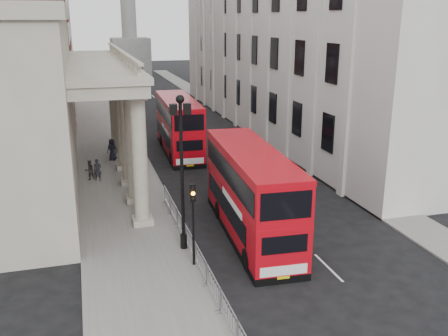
# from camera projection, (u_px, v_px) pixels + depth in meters

# --- Properties ---
(ground) EXTENTS (260.00, 260.00, 0.00)m
(ground) POSITION_uv_depth(u_px,v_px,m) (214.00, 284.00, 23.57)
(ground) COLOR black
(ground) RESTS_ON ground
(sidewalk_west) EXTENTS (6.00, 140.00, 0.12)m
(sidewalk_west) POSITION_uv_depth(u_px,v_px,m) (108.00, 142.00, 50.34)
(sidewalk_west) COLOR slate
(sidewalk_west) RESTS_ON ground
(sidewalk_east) EXTENTS (3.00, 140.00, 0.12)m
(sidewalk_east) POSITION_uv_depth(u_px,v_px,m) (261.00, 132.00, 54.74)
(sidewalk_east) COLOR slate
(sidewalk_east) RESTS_ON ground
(kerb) EXTENTS (0.20, 140.00, 0.14)m
(kerb) POSITION_uv_depth(u_px,v_px,m) (137.00, 140.00, 51.12)
(kerb) COLOR slate
(kerb) RESTS_ON ground
(portico_building) EXTENTS (9.00, 28.00, 12.00)m
(portico_building) POSITION_uv_depth(u_px,v_px,m) (6.00, 107.00, 35.59)
(portico_building) COLOR gray
(portico_building) RESTS_ON ground
(brick_building) EXTENTS (9.00, 32.00, 22.00)m
(brick_building) POSITION_uv_depth(u_px,v_px,m) (31.00, 27.00, 61.74)
(brick_building) COLOR maroon
(brick_building) RESTS_ON ground
(west_building_far) EXTENTS (9.00, 30.00, 20.00)m
(west_building_far) POSITION_uv_depth(u_px,v_px,m) (45.00, 30.00, 91.46)
(west_building_far) COLOR gray
(west_building_far) RESTS_ON ground
(east_building) EXTENTS (8.00, 55.00, 25.00)m
(east_building) POSITION_uv_depth(u_px,v_px,m) (279.00, 14.00, 53.66)
(east_building) COLOR beige
(east_building) RESTS_ON ground
(lamp_post_south) EXTENTS (1.05, 0.44, 8.32)m
(lamp_post_south) POSITION_uv_depth(u_px,v_px,m) (182.00, 163.00, 25.67)
(lamp_post_south) COLOR black
(lamp_post_south) RESTS_ON sidewalk_west
(lamp_post_mid) EXTENTS (1.05, 0.44, 8.32)m
(lamp_post_mid) POSITION_uv_depth(u_px,v_px,m) (142.00, 110.00, 40.38)
(lamp_post_mid) COLOR black
(lamp_post_mid) RESTS_ON sidewalk_west
(lamp_post_north) EXTENTS (1.05, 0.44, 8.32)m
(lamp_post_north) POSITION_uv_depth(u_px,v_px,m) (124.00, 86.00, 55.10)
(lamp_post_north) COLOR black
(lamp_post_north) RESTS_ON sidewalk_west
(traffic_light) EXTENTS (0.28, 0.33, 4.30)m
(traffic_light) POSITION_uv_depth(u_px,v_px,m) (193.00, 209.00, 24.36)
(traffic_light) COLOR black
(traffic_light) RESTS_ON sidewalk_west
(crowd_barriers) EXTENTS (0.50, 18.75, 1.10)m
(crowd_barriers) POSITION_uv_depth(u_px,v_px,m) (196.00, 252.00, 25.33)
(crowd_barriers) COLOR gray
(crowd_barriers) RESTS_ON sidewalk_west
(bus_near) EXTENTS (3.55, 11.86, 5.05)m
(bus_near) POSITION_uv_depth(u_px,v_px,m) (251.00, 192.00, 28.27)
(bus_near) COLOR red
(bus_near) RESTS_ON ground
(bus_far) EXTENTS (3.30, 11.78, 5.04)m
(bus_far) POSITION_uv_depth(u_px,v_px,m) (179.00, 125.00, 46.10)
(bus_far) COLOR #A50710
(bus_far) RESTS_ON ground
(pedestrian_a) EXTENTS (0.67, 0.50, 1.70)m
(pedestrian_a) POSITION_uv_depth(u_px,v_px,m) (97.00, 170.00, 37.99)
(pedestrian_a) COLOR black
(pedestrian_a) RESTS_ON sidewalk_west
(pedestrian_b) EXTENTS (0.91, 0.82, 1.54)m
(pedestrian_b) POSITION_uv_depth(u_px,v_px,m) (89.00, 170.00, 38.26)
(pedestrian_b) COLOR black
(pedestrian_b) RESTS_ON sidewalk_west
(pedestrian_c) EXTENTS (1.11, 1.00, 1.91)m
(pedestrian_c) POSITION_uv_depth(u_px,v_px,m) (112.00, 149.00, 43.53)
(pedestrian_c) COLOR black
(pedestrian_c) RESTS_ON sidewalk_west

